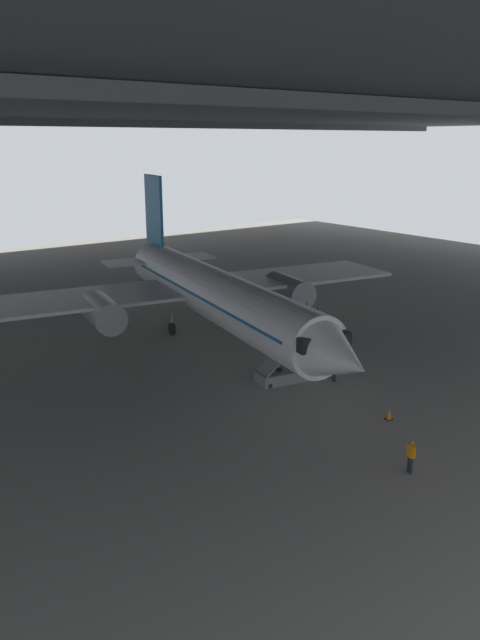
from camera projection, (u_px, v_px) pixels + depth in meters
name	position (u px, v px, depth m)	size (l,w,h in m)	color
ground_plane	(240.00, 354.00, 42.74)	(110.00, 110.00, 0.00)	gray
hangar_structure	(134.00, 105.00, 48.65)	(121.00, 99.00, 17.42)	#4C4F54
airplane_main	(212.00, 293.00, 45.50)	(34.94, 35.77, 11.26)	white
boarding_stairs	(287.00, 369.00, 37.95)	(4.34, 2.14, 4.62)	slate
crew_worker_near_nose	(411.00, 455.00, 27.24)	(0.31, 0.53, 1.59)	#232838
crew_worker_by_stairs	(335.00, 368.00, 37.68)	(0.29, 0.54, 1.55)	#232838
traffic_cone_orange	(389.00, 414.00, 32.68)	(0.36, 0.36, 0.60)	black
baggage_tug	(239.00, 298.00, 55.76)	(1.46, 2.30, 0.90)	yellow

